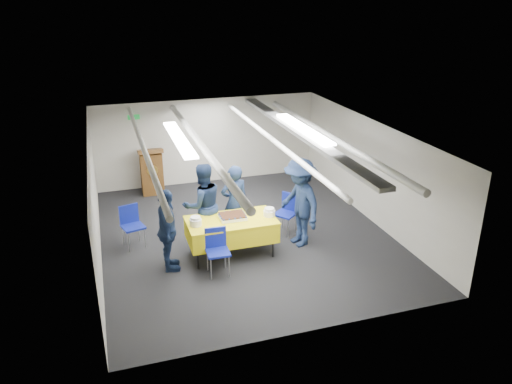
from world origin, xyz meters
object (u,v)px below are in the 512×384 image
sailor_a (234,202)px  sailor_b (203,205)px  sailor_c (168,231)px  sheet_cake (232,216)px  chair_right (288,209)px  podium (152,171)px  serving_table (231,229)px  chair_near (217,246)px  sailor_d (300,202)px  chair_left (131,222)px

sailor_a → sailor_b: bearing=2.9°
sailor_a → sailor_c: bearing=25.0°
sheet_cake → sailor_b: (-0.47, 0.56, 0.07)m
chair_right → podium: bearing=128.7°
serving_table → chair_near: bearing=-127.7°
sheet_cake → podium: 3.94m
chair_right → sailor_d: 0.73m
sailor_b → chair_left: bearing=-25.3°
podium → sailor_a: (1.37, -3.10, 0.20)m
sheet_cake → chair_near: chair_near is taller
podium → sailor_a: size_ratio=0.77×
sailor_a → sailor_b: (-0.69, -0.11, 0.07)m
chair_near → chair_left: same height
serving_table → podium: 3.97m
podium → chair_left: bearing=-104.9°
sailor_a → sailor_c: 1.78m
sheet_cake → chair_left: size_ratio=0.60×
chair_right → sailor_a: 1.21m
serving_table → sheet_cake: size_ratio=3.34×
serving_table → chair_near: (-0.43, -0.55, -0.03)m
serving_table → podium: podium is taller
chair_right → sailor_b: sailor_b is taller
podium → sailor_b: bearing=-78.0°
podium → chair_right: bearing=-51.3°
serving_table → chair_right: size_ratio=2.00×
podium → chair_right: podium is taller
chair_left → chair_near: bearing=-47.7°
chair_right → sailor_c: bearing=-162.8°
serving_table → sailor_a: bearing=69.7°
chair_near → chair_right: same height
sailor_a → sailor_c: sailor_a is taller
chair_right → sailor_a: bearing=176.3°
chair_near → sailor_d: 2.01m
chair_right → sailor_d: (0.02, -0.61, 0.40)m
chair_left → sailor_a: sailor_a is taller
sailor_d → sailor_c: bearing=-95.4°
serving_table → chair_right: chair_right is taller
serving_table → sailor_a: sailor_a is taller
sheet_cake → chair_left: chair_left is taller
podium → sailor_b: 3.28m
chair_near → serving_table: bearing=52.3°
chair_near → podium: bearing=98.9°
chair_near → sailor_b: sailor_b is taller
podium → chair_right: (2.54, -3.17, -0.08)m
sailor_c → sailor_a: bearing=-54.1°
sheet_cake → chair_right: 1.54m
chair_near → sailor_c: bearing=156.8°
sailor_d → chair_left: bearing=-116.7°
chair_near → sailor_b: (-0.00, 1.16, 0.35)m
sailor_d → chair_near: bearing=-82.9°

